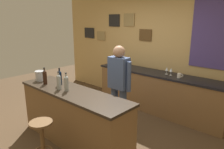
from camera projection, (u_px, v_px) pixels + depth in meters
name	position (u px, v px, depth m)	size (l,w,h in m)	color
ground_plane	(92.00, 132.00, 3.98)	(10.00, 10.00, 0.00)	#4C3823
back_wall	(154.00, 46.00, 5.05)	(6.00, 0.09, 2.80)	tan
bar_counter	(74.00, 117.00, 3.58)	(2.24, 0.60, 0.92)	brown
side_counter	(157.00, 92.00, 4.79)	(3.03, 0.56, 0.90)	brown
bartender	(119.00, 84.00, 3.78)	(0.52, 0.21, 1.62)	#384766
bar_stool	(42.00, 136.00, 3.00)	(0.32, 0.32, 0.68)	brown
wine_bottle_a	(45.00, 77.00, 3.79)	(0.07, 0.07, 0.31)	black
wine_bottle_b	(60.00, 77.00, 3.76)	(0.07, 0.07, 0.31)	black
wine_bottle_c	(59.00, 81.00, 3.51)	(0.07, 0.07, 0.31)	#999E99
wine_bottle_d	(66.00, 83.00, 3.44)	(0.07, 0.07, 0.31)	#999E99
ice_bucket	(40.00, 75.00, 4.02)	(0.19, 0.19, 0.19)	#B7BABF
wine_glass_a	(167.00, 69.00, 4.55)	(0.07, 0.07, 0.16)	silver
wine_glass_b	(171.00, 70.00, 4.46)	(0.07, 0.07, 0.16)	silver
coffee_mug	(179.00, 75.00, 4.29)	(0.13, 0.08, 0.09)	silver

